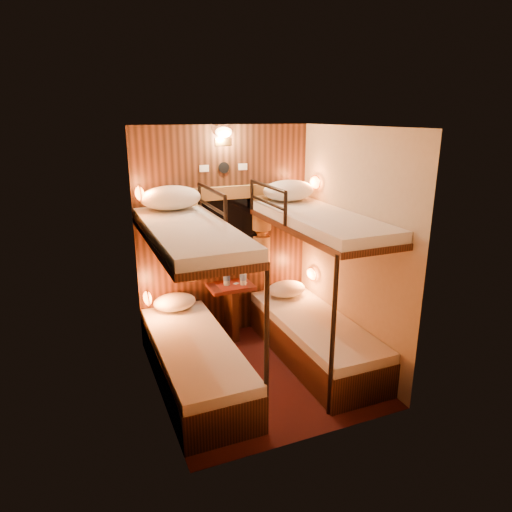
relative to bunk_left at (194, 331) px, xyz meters
name	(u,v)px	position (x,y,z in m)	size (l,w,h in m)	color
floor	(260,373)	(0.65, -0.07, -0.56)	(2.10, 2.10, 0.00)	black
ceiling	(261,127)	(0.65, -0.07, 1.84)	(2.10, 2.10, 0.00)	silver
wall_back	(224,234)	(0.65, 0.98, 0.64)	(2.40, 2.40, 0.00)	#C6B293
wall_front	(317,301)	(0.65, -1.12, 0.64)	(2.40, 2.40, 0.00)	#C6B293
wall_left	(153,274)	(-0.35, -0.07, 0.64)	(2.40, 2.40, 0.00)	#C6B293
wall_right	(351,248)	(1.65, -0.07, 0.64)	(2.40, 2.40, 0.00)	#C6B293
back_panel	(225,234)	(0.65, 0.97, 0.64)	(2.00, 0.03, 2.40)	black
bunk_left	(194,331)	(0.00, 0.00, 0.00)	(0.72, 1.90, 1.82)	black
bunk_right	(315,309)	(1.30, 0.00, 0.00)	(0.72, 1.90, 1.82)	black
window	(226,237)	(0.65, 0.94, 0.62)	(1.00, 0.12, 0.79)	black
curtains	(226,230)	(0.65, 0.90, 0.71)	(1.10, 0.22, 1.00)	brown
back_fixtures	(224,139)	(0.65, 0.93, 1.69)	(0.54, 0.09, 0.48)	black
reading_lamps	(235,238)	(0.65, 0.63, 0.68)	(2.00, 0.20, 1.25)	orange
table	(231,304)	(0.65, 0.78, -0.14)	(0.50, 0.34, 0.66)	#5D2915
bottle_left	(227,276)	(0.60, 0.79, 0.21)	(0.08, 0.08, 0.27)	#99BFE5
bottle_right	(243,276)	(0.78, 0.73, 0.20)	(0.08, 0.08, 0.26)	#99BFE5
sachet_a	(243,282)	(0.81, 0.80, 0.09)	(0.07, 0.06, 0.01)	silver
sachet_b	(236,284)	(0.72, 0.79, 0.09)	(0.07, 0.05, 0.01)	silver
pillow_lower_left	(175,302)	(0.00, 0.78, -0.01)	(0.46, 0.33, 0.18)	white
pillow_lower_right	(286,289)	(1.30, 0.67, -0.01)	(0.46, 0.33, 0.18)	white
pillow_upper_left	(171,198)	(0.00, 0.69, 1.15)	(0.61, 0.43, 0.24)	white
pillow_upper_right	(288,190)	(1.30, 0.67, 1.14)	(0.58, 0.42, 0.23)	white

